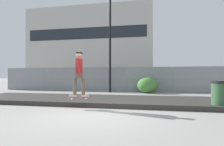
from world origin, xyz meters
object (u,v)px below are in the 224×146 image
Objects in this scene: trash_bin at (220,95)px; parked_car_mid at (154,80)px; parked_car_near at (85,79)px; skater at (79,71)px; skateboard at (79,97)px; street_lamp at (110,29)px; shrub_left at (147,85)px.

parked_car_mid is at bearing 102.03° from trash_bin.
parked_car_near is 0.97× the size of parked_car_mid.
skater is at bearing -171.79° from trash_bin.
skateboard is 0.11× the size of street_lamp.
street_lamp is 6.17m from parked_car_mid.
skateboard is at bearing -87.57° from street_lamp.
street_lamp is at bearing -179.43° from shrub_left.
parked_car_near is at bearing -177.44° from parked_car_mid.
trash_bin is at bearing 8.21° from skater.
trash_bin reaches higher than skateboard.
parked_car_near reaches higher than shrub_left.
trash_bin is (5.28, -6.08, -4.05)m from street_lamp.
street_lamp reaches higher than skateboard.
parked_car_mid is 4.42× the size of trash_bin.
shrub_left is (-0.54, -3.71, -0.30)m from parked_car_mid.
parked_car_near is at bearing 108.49° from skateboard.
street_lamp is 5.97m from parked_car_near.
shrub_left is (5.79, -3.42, -0.30)m from parked_car_near.
trash_bin is (2.09, -9.81, -0.32)m from parked_car_mid.
skater is 7.52m from street_lamp.
parked_car_near is at bearing 108.49° from skater.
skater is at bearing -105.40° from parked_car_mid.
skater is 10.82m from parked_car_near.
parked_car_mid is at bearing 2.56° from parked_car_near.
shrub_left is at bearing 70.92° from skater.
skater is 0.38× the size of parked_car_near.
skater is at bearing -109.08° from shrub_left.
street_lamp is 1.63× the size of parked_car_mid.
shrub_left is 6.65m from trash_bin.
parked_car_mid is (3.19, 3.73, -3.73)m from street_lamp.
skateboard is at bearing -63.43° from skater.
street_lamp is 7.22× the size of trash_bin.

